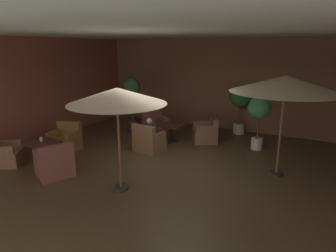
{
  "coord_description": "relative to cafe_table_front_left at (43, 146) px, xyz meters",
  "views": [
    {
      "loc": [
        3.39,
        -5.94,
        3.12
      ],
      "look_at": [
        0.0,
        0.51,
        1.17
      ],
      "focal_mm": 31.46,
      "sensor_mm": 36.0,
      "label": 1
    }
  ],
  "objects": [
    {
      "name": "ground_plane",
      "position": [
        3.21,
        0.77,
        -0.51
      ],
      "size": [
        10.11,
        10.27,
        0.02
      ],
      "primitive_type": "cube",
      "color": "brown"
    },
    {
      "name": "wall_back_brick",
      "position": [
        3.21,
        5.86,
        1.23
      ],
      "size": [
        10.11,
        0.08,
        3.45
      ],
      "primitive_type": "cube",
      "color": "brown",
      "rests_on": "ground_plane"
    },
    {
      "name": "wall_left_accent",
      "position": [
        -1.8,
        0.77,
        1.23
      ],
      "size": [
        0.08,
        10.27,
        3.45
      ],
      "primitive_type": "cube",
      "color": "brown",
      "rests_on": "ground_plane"
    },
    {
      "name": "ceiling_slab",
      "position": [
        3.21,
        0.77,
        2.99
      ],
      "size": [
        10.11,
        10.27,
        0.06
      ],
      "primitive_type": "cube",
      "color": "silver",
      "rests_on": "wall_back_brick"
    },
    {
      "name": "cafe_table_front_left",
      "position": [
        0.0,
        0.0,
        0.0
      ],
      "size": [
        0.83,
        0.83,
        0.6
      ],
      "color": "black",
      "rests_on": "ground_plane"
    },
    {
      "name": "armchair_front_left_north",
      "position": [
        -0.23,
        1.02,
        -0.17
      ],
      "size": [
        0.94,
        0.95,
        0.89
      ],
      "color": "brown",
      "rests_on": "ground_plane"
    },
    {
      "name": "armchair_front_left_east",
      "position": [
        -0.86,
        -0.59,
        -0.18
      ],
      "size": [
        1.05,
        1.03,
        0.88
      ],
      "color": "#8B5B44",
      "rests_on": "ground_plane"
    },
    {
      "name": "armchair_front_left_south",
      "position": [
        0.94,
        -0.45,
        -0.17
      ],
      "size": [
        1.06,
        1.06,
        0.88
      ],
      "color": "#934F46",
      "rests_on": "ground_plane"
    },
    {
      "name": "cafe_table_front_right",
      "position": [
        2.26,
        3.33,
        -0.04
      ],
      "size": [
        0.77,
        0.77,
        0.6
      ],
      "color": "black",
      "rests_on": "ground_plane"
    },
    {
      "name": "armchair_front_right_north",
      "position": [
        2.07,
        2.17,
        -0.18
      ],
      "size": [
        0.92,
        0.83,
        0.88
      ],
      "color": "#8A6040",
      "rests_on": "ground_plane"
    },
    {
      "name": "armchair_front_right_east",
      "position": [
        3.29,
        3.91,
        -0.18
      ],
      "size": [
        1.05,
        1.07,
        0.85
      ],
      "color": "brown",
      "rests_on": "ground_plane"
    },
    {
      "name": "armchair_front_right_south",
      "position": [
        1.26,
        3.95,
        -0.18
      ],
      "size": [
        1.06,
        1.04,
        0.84
      ],
      "color": "brown",
      "rests_on": "ground_plane"
    },
    {
      "name": "patio_umbrella_tall_red",
      "position": [
        5.84,
        2.17,
        1.8
      ],
      "size": [
        2.57,
        2.57,
        2.5
      ],
      "color": "#2D2D2D",
      "rests_on": "ground_plane"
    },
    {
      "name": "patio_umbrella_center_beige",
      "position": [
        2.85,
        -0.3,
        1.64
      ],
      "size": [
        2.09,
        2.09,
        2.32
      ],
      "color": "#2D2D2D",
      "rests_on": "ground_plane"
    },
    {
      "name": "potted_tree_left_corner",
      "position": [
        4.98,
        3.97,
        0.71
      ],
      "size": [
        0.72,
        0.72,
        1.69
      ],
      "color": "beige",
      "rests_on": "ground_plane"
    },
    {
      "name": "potted_tree_mid_left",
      "position": [
        4.03,
        5.39,
        0.75
      ],
      "size": [
        0.79,
        0.79,
        1.78
      ],
      "color": "silver",
      "rests_on": "ground_plane"
    },
    {
      "name": "potted_tree_mid_right",
      "position": [
        0.33,
        3.86,
        0.95
      ],
      "size": [
        0.62,
        0.62,
        2.05
      ],
      "color": "#3C2E2F",
      "rests_on": "ground_plane"
    },
    {
      "name": "patron_blue_shirt",
      "position": [
        2.08,
        2.22,
        0.19
      ],
      "size": [
        0.37,
        0.3,
        0.65
      ],
      "color": "#303443",
      "rests_on": "ground_plane"
    },
    {
      "name": "iced_drink_cup",
      "position": [
        -0.13,
        0.08,
        0.16
      ],
      "size": [
        0.08,
        0.08,
        0.11
      ],
      "primitive_type": "cylinder",
      "color": "white",
      "rests_on": "cafe_table_front_left"
    }
  ]
}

